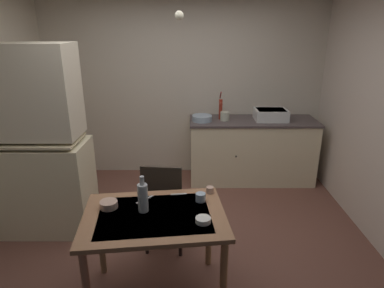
{
  "coord_description": "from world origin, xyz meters",
  "views": [
    {
      "loc": [
        0.11,
        -2.92,
        2.15
      ],
      "look_at": [
        0.12,
        0.1,
        1.07
      ],
      "focal_mm": 31.18,
      "sensor_mm": 36.0,
      "label": 1
    }
  ],
  "objects_px": {
    "glass_bottle": "(142,197)",
    "hand_pump": "(220,107)",
    "serving_bowl_wide": "(202,220)",
    "sink_basin": "(270,114)",
    "hutch_cabinet": "(38,149)",
    "chair_far_side": "(163,205)",
    "mixing_bowl_counter": "(201,118)",
    "teacup_mint": "(200,197)",
    "dining_table": "(154,226)"
  },
  "relations": [
    {
      "from": "glass_bottle",
      "to": "hand_pump",
      "type": "bearing_deg",
      "value": 70.85
    },
    {
      "from": "serving_bowl_wide",
      "to": "glass_bottle",
      "type": "bearing_deg",
      "value": 160.92
    },
    {
      "from": "serving_bowl_wide",
      "to": "sink_basin",
      "type": "bearing_deg",
      "value": 66.8
    },
    {
      "from": "hutch_cabinet",
      "to": "hand_pump",
      "type": "height_order",
      "value": "hutch_cabinet"
    },
    {
      "from": "sink_basin",
      "to": "chair_far_side",
      "type": "height_order",
      "value": "sink_basin"
    },
    {
      "from": "sink_basin",
      "to": "mixing_bowl_counter",
      "type": "xyz_separation_m",
      "value": [
        -0.96,
        -0.05,
        -0.04
      ]
    },
    {
      "from": "hand_pump",
      "to": "sink_basin",
      "type": "bearing_deg",
      "value": -3.72
    },
    {
      "from": "sink_basin",
      "to": "hand_pump",
      "type": "distance_m",
      "value": 0.7
    },
    {
      "from": "teacup_mint",
      "to": "chair_far_side",
      "type": "bearing_deg",
      "value": 129.62
    },
    {
      "from": "hand_pump",
      "to": "teacup_mint",
      "type": "distance_m",
      "value": 2.13
    },
    {
      "from": "sink_basin",
      "to": "mixing_bowl_counter",
      "type": "relative_size",
      "value": 1.61
    },
    {
      "from": "hutch_cabinet",
      "to": "hand_pump",
      "type": "xyz_separation_m",
      "value": [
        1.99,
        1.29,
        0.14
      ]
    },
    {
      "from": "serving_bowl_wide",
      "to": "teacup_mint",
      "type": "relative_size",
      "value": 1.4
    },
    {
      "from": "chair_far_side",
      "to": "teacup_mint",
      "type": "distance_m",
      "value": 0.62
    },
    {
      "from": "hand_pump",
      "to": "serving_bowl_wide",
      "type": "distance_m",
      "value": 2.44
    },
    {
      "from": "chair_far_side",
      "to": "hutch_cabinet",
      "type": "bearing_deg",
      "value": 163.63
    },
    {
      "from": "chair_far_side",
      "to": "sink_basin",
      "type": "bearing_deg",
      "value": 50.11
    },
    {
      "from": "sink_basin",
      "to": "glass_bottle",
      "type": "bearing_deg",
      "value": -123.84
    },
    {
      "from": "glass_bottle",
      "to": "serving_bowl_wide",
      "type": "bearing_deg",
      "value": -19.08
    },
    {
      "from": "mixing_bowl_counter",
      "to": "hand_pump",
      "type": "bearing_deg",
      "value": 20.02
    },
    {
      "from": "hutch_cabinet",
      "to": "sink_basin",
      "type": "height_order",
      "value": "hutch_cabinet"
    },
    {
      "from": "sink_basin",
      "to": "chair_far_side",
      "type": "bearing_deg",
      "value": -129.89
    },
    {
      "from": "hand_pump",
      "to": "hutch_cabinet",
      "type": "bearing_deg",
      "value": -147.16
    },
    {
      "from": "hutch_cabinet",
      "to": "serving_bowl_wide",
      "type": "relative_size",
      "value": 17.33
    },
    {
      "from": "chair_far_side",
      "to": "serving_bowl_wide",
      "type": "bearing_deg",
      "value": -64.27
    },
    {
      "from": "chair_far_side",
      "to": "teacup_mint",
      "type": "height_order",
      "value": "chair_far_side"
    },
    {
      "from": "hutch_cabinet",
      "to": "mixing_bowl_counter",
      "type": "xyz_separation_m",
      "value": [
        1.73,
        1.19,
        0.01
      ]
    },
    {
      "from": "hand_pump",
      "to": "mixing_bowl_counter",
      "type": "bearing_deg",
      "value": -159.98
    },
    {
      "from": "hand_pump",
      "to": "serving_bowl_wide",
      "type": "xyz_separation_m",
      "value": [
        -0.32,
        -2.4,
        -0.28
      ]
    },
    {
      "from": "mixing_bowl_counter",
      "to": "glass_bottle",
      "type": "xyz_separation_m",
      "value": [
        -0.52,
        -2.15,
        -0.05
      ]
    },
    {
      "from": "sink_basin",
      "to": "dining_table",
      "type": "xyz_separation_m",
      "value": [
        -1.39,
        -2.25,
        -0.32
      ]
    },
    {
      "from": "sink_basin",
      "to": "teacup_mint",
      "type": "relative_size",
      "value": 5.33
    },
    {
      "from": "mixing_bowl_counter",
      "to": "teacup_mint",
      "type": "bearing_deg",
      "value": -91.9
    },
    {
      "from": "teacup_mint",
      "to": "serving_bowl_wide",
      "type": "bearing_deg",
      "value": -88.06
    },
    {
      "from": "serving_bowl_wide",
      "to": "chair_far_side",
      "type": "bearing_deg",
      "value": 115.73
    },
    {
      "from": "hutch_cabinet",
      "to": "mixing_bowl_counter",
      "type": "bearing_deg",
      "value": 34.52
    },
    {
      "from": "teacup_mint",
      "to": "hutch_cabinet",
      "type": "bearing_deg",
      "value": 154.33
    },
    {
      "from": "hutch_cabinet",
      "to": "mixing_bowl_counter",
      "type": "relative_size",
      "value": 7.3
    },
    {
      "from": "hand_pump",
      "to": "glass_bottle",
      "type": "distance_m",
      "value": 2.38
    },
    {
      "from": "mixing_bowl_counter",
      "to": "dining_table",
      "type": "height_order",
      "value": "mixing_bowl_counter"
    },
    {
      "from": "dining_table",
      "to": "chair_far_side",
      "type": "relative_size",
      "value": 1.24
    },
    {
      "from": "hand_pump",
      "to": "mixing_bowl_counter",
      "type": "distance_m",
      "value": 0.31
    },
    {
      "from": "dining_table",
      "to": "serving_bowl_wide",
      "type": "relative_size",
      "value": 10.2
    },
    {
      "from": "chair_far_side",
      "to": "serving_bowl_wide",
      "type": "relative_size",
      "value": 8.25
    },
    {
      "from": "hutch_cabinet",
      "to": "glass_bottle",
      "type": "xyz_separation_m",
      "value": [
        1.21,
        -0.96,
        -0.04
      ]
    },
    {
      "from": "dining_table",
      "to": "teacup_mint",
      "type": "distance_m",
      "value": 0.44
    },
    {
      "from": "sink_basin",
      "to": "teacup_mint",
      "type": "bearing_deg",
      "value": -116.59
    },
    {
      "from": "mixing_bowl_counter",
      "to": "chair_far_side",
      "type": "bearing_deg",
      "value": -104.42
    },
    {
      "from": "hand_pump",
      "to": "mixing_bowl_counter",
      "type": "height_order",
      "value": "hand_pump"
    },
    {
      "from": "serving_bowl_wide",
      "to": "teacup_mint",
      "type": "distance_m",
      "value": 0.32
    }
  ]
}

